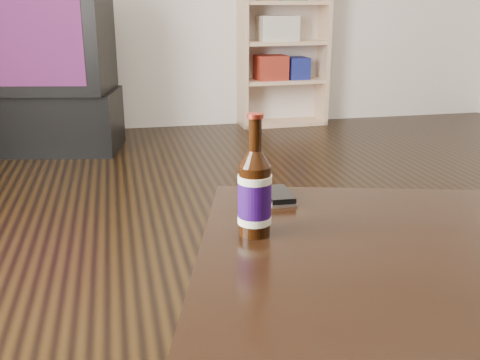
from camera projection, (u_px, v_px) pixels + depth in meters
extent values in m
cube|color=black|center=(355.00, 325.00, 1.71)|extent=(5.00, 6.00, 0.01)
cube|color=black|center=(42.00, 121.00, 3.68)|extent=(1.06, 0.67, 0.39)
cube|color=black|center=(33.00, 36.00, 3.51)|extent=(1.01, 0.74, 0.69)
cube|color=maroon|center=(17.00, 39.00, 3.24)|extent=(0.74, 0.15, 0.55)
cube|color=tan|center=(241.00, 43.00, 4.28)|extent=(0.04, 0.32, 1.28)
cube|color=tan|center=(322.00, 42.00, 4.44)|extent=(0.04, 0.32, 1.28)
cube|color=tan|center=(281.00, 122.00, 4.55)|extent=(0.70, 0.34, 0.03)
cube|color=tan|center=(277.00, 41.00, 4.49)|extent=(0.69, 0.06, 1.28)
cube|color=tan|center=(282.00, 81.00, 4.45)|extent=(0.64, 0.31, 0.03)
cube|color=tan|center=(282.00, 43.00, 4.36)|extent=(0.64, 0.31, 0.03)
cube|color=tan|center=(283.00, 3.00, 4.27)|extent=(0.64, 0.31, 0.03)
cube|color=maroon|center=(271.00, 68.00, 4.38)|extent=(0.24, 0.21, 0.19)
cube|color=navy|center=(297.00, 68.00, 4.43)|extent=(0.17, 0.20, 0.17)
cube|color=beige|center=(277.00, 28.00, 4.30)|extent=(0.30, 0.21, 0.19)
cylinder|color=black|center=(249.00, 296.00, 1.45)|extent=(0.09, 0.09, 0.42)
cylinder|color=black|center=(255.00, 201.00, 1.13)|extent=(0.08, 0.08, 0.14)
cylinder|color=#1F0643|center=(255.00, 199.00, 1.13)|extent=(0.09, 0.09, 0.09)
cylinder|color=beige|center=(255.00, 179.00, 1.11)|extent=(0.09, 0.09, 0.01)
cylinder|color=beige|center=(254.00, 219.00, 1.14)|extent=(0.09, 0.09, 0.01)
cone|color=black|center=(255.00, 158.00, 1.10)|extent=(0.08, 0.08, 0.03)
cylinder|color=black|center=(255.00, 134.00, 1.09)|extent=(0.03, 0.03, 0.06)
cylinder|color=maroon|center=(255.00, 116.00, 1.08)|extent=(0.04, 0.04, 0.01)
cube|color=silver|center=(279.00, 198.00, 1.35)|extent=(0.07, 0.12, 0.01)
cube|color=black|center=(279.00, 195.00, 1.34)|extent=(0.06, 0.11, 0.02)
cylinder|color=silver|center=(282.00, 197.00, 1.31)|extent=(0.02, 0.02, 0.00)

